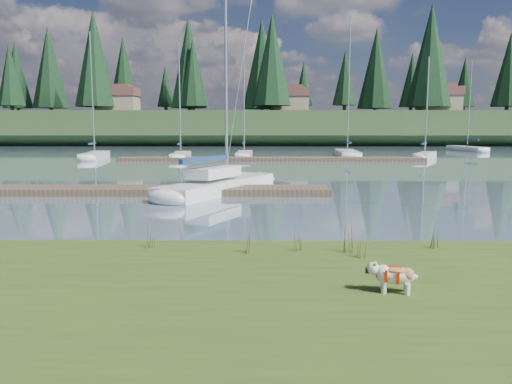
{
  "coord_description": "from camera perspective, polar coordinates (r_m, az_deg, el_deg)",
  "views": [
    {
      "loc": [
        0.91,
        -12.69,
        2.95
      ],
      "look_at": [
        0.86,
        -0.5,
        1.34
      ],
      "focal_mm": 35.0,
      "sensor_mm": 36.0,
      "label": 1
    }
  ],
  "objects": [
    {
      "name": "sailboat_bg_5",
      "position": [
        65.01,
        22.68,
        4.64
      ],
      "size": [
        2.73,
        7.56,
        10.67
      ],
      "rotation": [
        0.0,
        0.0,
        1.75
      ],
      "color": "silver",
      "rests_on": "ground"
    },
    {
      "name": "conifer_5",
      "position": [
        84.25,
        10.14,
        12.79
      ],
      "size": [
        3.96,
        3.96,
        10.35
      ],
      "color": "#382619",
      "rests_on": "ridge"
    },
    {
      "name": "mud_lip",
      "position": [
        11.49,
        -4.33,
        -7.01
      ],
      "size": [
        60.0,
        0.5,
        0.14
      ],
      "primitive_type": "cube",
      "color": "#33281C",
      "rests_on": "ground"
    },
    {
      "name": "bank",
      "position": [
        7.3,
        -7.18,
        -14.9
      ],
      "size": [
        60.0,
        9.0,
        0.35
      ],
      "primitive_type": "cube",
      "color": "#374C19",
      "rests_on": "ground"
    },
    {
      "name": "weed_1",
      "position": [
        10.57,
        4.68,
        -5.57
      ],
      "size": [
        0.17,
        0.14,
        0.5
      ],
      "color": "#475B23",
      "rests_on": "bank"
    },
    {
      "name": "weed_3",
      "position": [
        11.0,
        -11.86,
        -5.02
      ],
      "size": [
        0.17,
        0.14,
        0.57
      ],
      "color": "#475B23",
      "rests_on": "bank"
    },
    {
      "name": "house_2",
      "position": [
        86.82,
        20.16,
        9.96
      ],
      "size": [
        6.3,
        5.3,
        4.65
      ],
      "color": "gray",
      "rests_on": "ridge"
    },
    {
      "name": "weed_2",
      "position": [
        10.56,
        10.56,
        -5.04
      ],
      "size": [
        0.17,
        0.14,
        0.78
      ],
      "color": "#475B23",
      "rests_on": "bank"
    },
    {
      "name": "conifer_6",
      "position": [
        85.83,
        19.3,
        14.52
      ],
      "size": [
        7.04,
        7.04,
        17.0
      ],
      "color": "#382619",
      "rests_on": "ridge"
    },
    {
      "name": "dock_far",
      "position": [
        42.79,
        1.72,
        3.78
      ],
      "size": [
        26.0,
        2.2,
        0.3
      ],
      "primitive_type": "cube",
      "color": "#4C3D2C",
      "rests_on": "ground"
    },
    {
      "name": "ground",
      "position": [
        42.8,
        -0.96,
        3.58
      ],
      "size": [
        200.0,
        200.0,
        0.0
      ],
      "primitive_type": "plane",
      "color": "slate",
      "rests_on": "ground"
    },
    {
      "name": "sailboat_bg_1",
      "position": [
        46.63,
        -8.51,
        4.23
      ],
      "size": [
        1.72,
        6.97,
        10.43
      ],
      "rotation": [
        0.0,
        0.0,
        1.62
      ],
      "color": "silver",
      "rests_on": "ground"
    },
    {
      "name": "sailboat_bg_0",
      "position": [
        48.78,
        -17.79,
        4.09
      ],
      "size": [
        2.51,
        7.99,
        11.41
      ],
      "rotation": [
        0.0,
        0.0,
        1.7
      ],
      "color": "silver",
      "rests_on": "ground"
    },
    {
      "name": "conifer_2",
      "position": [
        85.4,
        -17.97,
        14.3
      ],
      "size": [
        6.6,
        6.6,
        16.05
      ],
      "color": "#382619",
      "rests_on": "ridge"
    },
    {
      "name": "sailboat_main",
      "position": [
        22.99,
        -3.44,
        1.2
      ],
      "size": [
        5.48,
        8.67,
        12.69
      ],
      "rotation": [
        0.0,
        0.0,
        1.11
      ],
      "color": "silver",
      "rests_on": "ground"
    },
    {
      "name": "sailboat_bg_2",
      "position": [
        47.79,
        -1.32,
        4.39
      ],
      "size": [
        1.5,
        6.9,
        10.44
      ],
      "rotation": [
        0.0,
        0.0,
        1.55
      ],
      "color": "silver",
      "rests_on": "ground"
    },
    {
      "name": "ridge",
      "position": [
        85.69,
        -0.35,
        7.24
      ],
      "size": [
        200.0,
        20.0,
        5.0
      ],
      "primitive_type": "cube",
      "color": "#20351A",
      "rests_on": "ground"
    },
    {
      "name": "weed_4",
      "position": [
        10.23,
        12.04,
        -6.17
      ],
      "size": [
        0.17,
        0.14,
        0.49
      ],
      "color": "#475B23",
      "rests_on": "bank"
    },
    {
      "name": "conifer_1",
      "position": [
        93.52,
        -26.28,
        11.88
      ],
      "size": [
        4.4,
        4.4,
        11.3
      ],
      "color": "#382619",
      "rests_on": "ridge"
    },
    {
      "name": "weed_5",
      "position": [
        11.46,
        20.0,
        -4.96
      ],
      "size": [
        0.17,
        0.14,
        0.51
      ],
      "color": "#475B23",
      "rests_on": "bank"
    },
    {
      "name": "conifer_4",
      "position": [
        79.37,
        1.83,
        14.87
      ],
      "size": [
        6.16,
        6.16,
        15.1
      ],
      "color": "#382619",
      "rests_on": "ridge"
    },
    {
      "name": "sailboat_bg_3",
      "position": [
        50.68,
        10.29,
        4.44
      ],
      "size": [
        2.43,
        9.31,
        13.39
      ],
      "rotation": [
        0.0,
        0.0,
        1.5
      ],
      "color": "silver",
      "rests_on": "ground"
    },
    {
      "name": "house_1",
      "position": [
        83.95,
        3.8,
        10.5
      ],
      "size": [
        6.3,
        5.3,
        4.65
      ],
      "color": "gray",
      "rests_on": "ridge"
    },
    {
      "name": "bulldog",
      "position": [
        8.23,
        15.5,
        -9.04
      ],
      "size": [
        0.79,
        0.41,
        0.47
      ],
      "rotation": [
        0.0,
        0.0,
        2.94
      ],
      "color": "silver",
      "rests_on": "bank"
    },
    {
      "name": "house_0",
      "position": [
        85.91,
        -15.45,
        10.18
      ],
      "size": [
        6.3,
        5.3,
        4.65
      ],
      "color": "gray",
      "rests_on": "ridge"
    },
    {
      "name": "conifer_3",
      "position": [
        85.84,
        -7.24,
        13.35
      ],
      "size": [
        4.84,
        4.84,
        12.25
      ],
      "color": "#382619",
      "rests_on": "ridge"
    },
    {
      "name": "weed_0",
      "position": [
        10.37,
        -0.92,
        -5.69
      ],
      "size": [
        0.17,
        0.14,
        0.55
      ],
      "color": "#475B23",
      "rests_on": "bank"
    },
    {
      "name": "conifer_7",
      "position": [
        93.69,
        26.95,
        12.39
      ],
      "size": [
        5.28,
        5.28,
        13.2
      ],
      "color": "#382619",
      "rests_on": "ridge"
    },
    {
      "name": "dock_near",
      "position": [
        22.41,
        -12.4,
        0.18
      ],
      "size": [
        16.0,
        2.0,
        0.3
      ],
      "primitive_type": "cube",
      "color": "#4C3D2C",
      "rests_on": "ground"
    },
    {
      "name": "sailboat_bg_4",
      "position": [
        48.51,
        18.84,
        4.04
      ],
      "size": [
        3.96,
        5.94,
        9.22
      ],
      "rotation": [
        0.0,
        0.0,
        1.08
      ],
      "color": "silver",
      "rests_on": "ground"
    }
  ]
}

